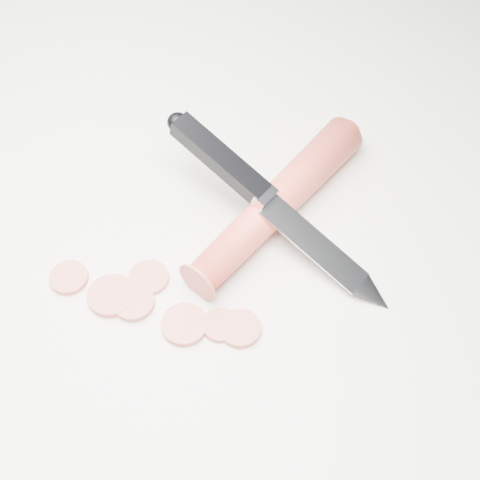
% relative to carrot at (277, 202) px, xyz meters
% --- Properties ---
extents(ground, '(2.40, 2.40, 0.00)m').
position_rel_carrot_xyz_m(ground, '(-0.07, -0.07, -0.02)').
color(ground, silver).
rests_on(ground, ground).
extents(carrot, '(0.11, 0.22, 0.04)m').
position_rel_carrot_xyz_m(carrot, '(0.00, 0.00, 0.00)').
color(carrot, red).
rests_on(carrot, ground).
extents(carrot_slice_0, '(0.03, 0.03, 0.01)m').
position_rel_carrot_xyz_m(carrot_slice_0, '(-0.15, -0.13, -0.02)').
color(carrot_slice_0, '#C75848').
rests_on(carrot_slice_0, ground).
extents(carrot_slice_1, '(0.04, 0.04, 0.01)m').
position_rel_carrot_xyz_m(carrot_slice_1, '(-0.09, -0.13, -0.02)').
color(carrot_slice_1, '#C75848').
rests_on(carrot_slice_1, ground).
extents(carrot_slice_2, '(0.04, 0.04, 0.01)m').
position_rel_carrot_xyz_m(carrot_slice_2, '(-0.09, -0.10, -0.02)').
color(carrot_slice_2, '#C75848').
rests_on(carrot_slice_2, ground).
extents(carrot_slice_3, '(0.04, 0.04, 0.01)m').
position_rel_carrot_xyz_m(carrot_slice_3, '(0.01, -0.13, -0.02)').
color(carrot_slice_3, '#C75848').
rests_on(carrot_slice_3, ground).
extents(carrot_slice_4, '(0.04, 0.04, 0.01)m').
position_rel_carrot_xyz_m(carrot_slice_4, '(-0.04, -0.14, -0.02)').
color(carrot_slice_4, '#C75848').
rests_on(carrot_slice_4, ground).
extents(carrot_slice_5, '(0.04, 0.04, 0.01)m').
position_rel_carrot_xyz_m(carrot_slice_5, '(-0.11, -0.13, -0.02)').
color(carrot_slice_5, '#C75848').
rests_on(carrot_slice_5, ground).
extents(carrot_slice_6, '(0.03, 0.03, 0.01)m').
position_rel_carrot_xyz_m(carrot_slice_6, '(-0.01, -0.13, -0.02)').
color(carrot_slice_6, '#C75848').
rests_on(carrot_slice_6, ground).
extents(kitchen_knife, '(0.25, 0.12, 0.08)m').
position_rel_carrot_xyz_m(kitchen_knife, '(0.00, -0.02, 0.02)').
color(kitchen_knife, silver).
rests_on(kitchen_knife, ground).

